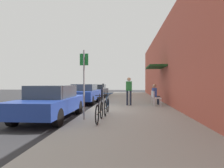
{
  "coord_description": "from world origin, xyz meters",
  "views": [
    {
      "loc": [
        2.05,
        -9.9,
        1.5
      ],
      "look_at": [
        0.71,
        5.96,
        1.39
      ],
      "focal_mm": 30.8,
      "sensor_mm": 36.0,
      "label": 1
    }
  ],
  "objects": [
    {
      "name": "pedestrian_standing",
      "position": [
        2.1,
        1.84,
        1.12
      ],
      "size": [
        0.36,
        0.22,
        1.7
      ],
      "color": "#232838",
      "rests_on": "sidewalk_slab"
    },
    {
      "name": "cafe_chair_1",
      "position": [
        3.7,
        2.39,
        0.62
      ],
      "size": [
        0.5,
        0.5,
        0.87
      ],
      "color": "silver",
      "rests_on": "sidewalk_slab"
    },
    {
      "name": "building_facade",
      "position": [
        4.65,
        2.01,
        2.84
      ],
      "size": [
        1.4,
        32.0,
        5.68
      ],
      "color": "#BC5442",
      "rests_on": "ground_plane"
    },
    {
      "name": "sidewalk_slab",
      "position": [
        2.25,
        2.0,
        0.06
      ],
      "size": [
        4.5,
        32.0,
        0.12
      ],
      "primitive_type": "cube",
      "color": "#9E9B93",
      "rests_on": "ground_plane"
    },
    {
      "name": "cafe_chair_0",
      "position": [
        3.7,
        1.56,
        0.62
      ],
      "size": [
        0.52,
        0.52,
        0.87
      ],
      "color": "silver",
      "rests_on": "sidewalk_slab"
    },
    {
      "name": "seated_patron_1",
      "position": [
        3.76,
        2.4,
        0.82
      ],
      "size": [
        0.46,
        0.4,
        1.29
      ],
      "color": "#232838",
      "rests_on": "sidewalk_slab"
    },
    {
      "name": "bicycle_0",
      "position": [
        1.04,
        -3.17,
        0.48
      ],
      "size": [
        0.46,
        1.71,
        0.9
      ],
      "color": "black",
      "rests_on": "sidewalk_slab"
    },
    {
      "name": "street_sign",
      "position": [
        0.4,
        -2.82,
        1.64
      ],
      "size": [
        0.32,
        0.06,
        2.6
      ],
      "color": "gray",
      "rests_on": "sidewalk_slab"
    },
    {
      "name": "parking_meter",
      "position": [
        0.45,
        2.36,
        0.89
      ],
      "size": [
        0.12,
        0.1,
        1.32
      ],
      "color": "slate",
      "rests_on": "sidewalk_slab"
    },
    {
      "name": "parked_car_1",
      "position": [
        -1.1,
        3.76,
        0.72
      ],
      "size": [
        1.8,
        4.4,
        1.39
      ],
      "color": "navy",
      "rests_on": "ground_plane"
    },
    {
      "name": "ground_plane",
      "position": [
        0.0,
        0.0,
        0.0
      ],
      "size": [
        60.0,
        60.0,
        0.0
      ],
      "primitive_type": "plane",
      "color": "#2D2D30"
    },
    {
      "name": "bicycle_1",
      "position": [
        1.12,
        -1.56,
        0.48
      ],
      "size": [
        0.46,
        1.71,
        0.9
      ],
      "color": "black",
      "rests_on": "sidewalk_slab"
    },
    {
      "name": "parked_car_2",
      "position": [
        -1.1,
        9.67,
        0.69
      ],
      "size": [
        1.8,
        4.4,
        1.32
      ],
      "color": "black",
      "rests_on": "ground_plane"
    },
    {
      "name": "parked_car_0",
      "position": [
        -1.1,
        -2.24,
        0.71
      ],
      "size": [
        1.8,
        4.4,
        1.38
      ],
      "color": "navy",
      "rests_on": "ground_plane"
    }
  ]
}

